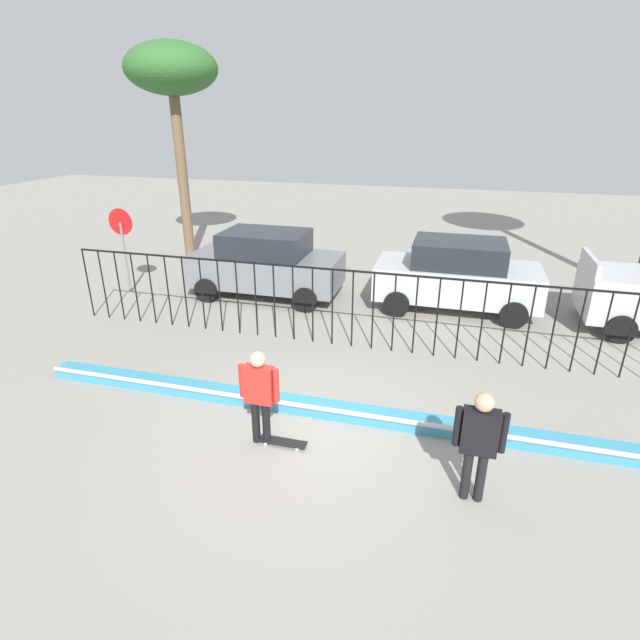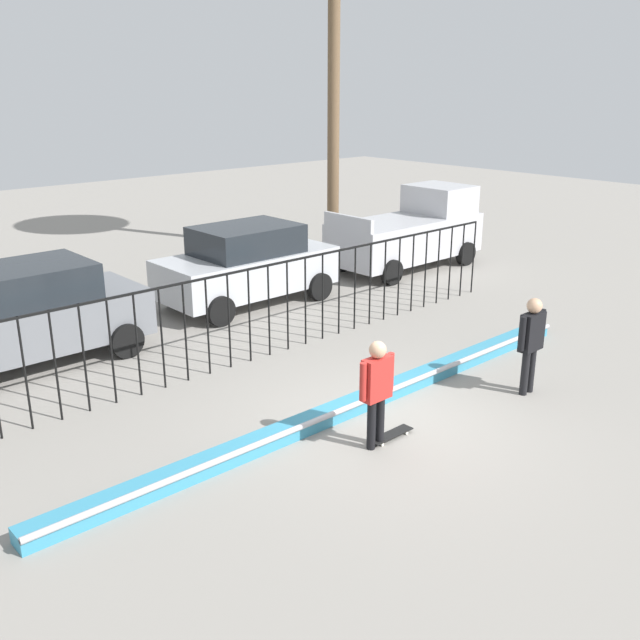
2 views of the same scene
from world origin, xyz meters
TOP-DOWN VIEW (x-y plane):
  - ground_plane at (0.00, 0.00)m, footprint 60.00×60.00m
  - bowl_coping_ledge at (0.00, 0.65)m, footprint 11.00×0.40m
  - perimeter_fence at (-0.00, 3.55)m, footprint 14.04×0.04m
  - skateboarder at (-0.67, -0.40)m, footprint 0.67×0.25m
  - skateboard at (-0.32, -0.38)m, footprint 0.80×0.20m
  - camera_operator at (2.64, -0.83)m, footprint 0.69×0.26m
  - parked_car_gray at (-3.12, 6.28)m, footprint 4.30×2.12m
  - parked_car_silver at (2.22, 6.61)m, footprint 4.30×2.12m
  - pickup_truck at (7.85, 6.35)m, footprint 4.70×2.12m

SIDE VIEW (x-z plane):
  - ground_plane at x=0.00m, z-range 0.00..0.00m
  - skateboard at x=-0.32m, z-range 0.02..0.10m
  - bowl_coping_ledge at x=0.00m, z-range -0.01..0.25m
  - parked_car_gray at x=-3.12m, z-range 0.02..1.92m
  - parked_car_silver at x=2.22m, z-range 0.02..1.92m
  - skateboarder at x=-0.67m, z-range 0.16..1.82m
  - camera_operator at x=2.64m, z-range 0.17..1.88m
  - pickup_truck at x=7.85m, z-range -0.08..2.16m
  - perimeter_fence at x=0.00m, z-range 0.21..2.04m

